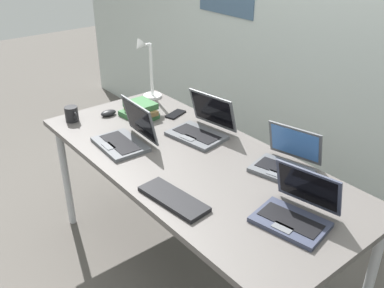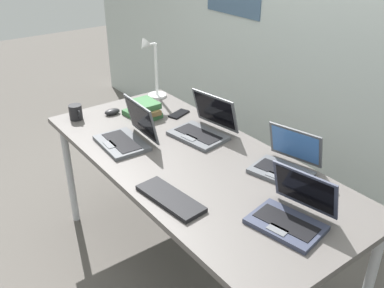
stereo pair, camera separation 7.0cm
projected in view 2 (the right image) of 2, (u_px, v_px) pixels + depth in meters
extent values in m
plane|color=#56514C|center=(192.00, 270.00, 2.47)|extent=(12.00, 12.00, 0.00)
cube|color=#B2BCB7|center=(347.00, 15.00, 2.44)|extent=(6.00, 0.12, 2.60)
cube|color=#595451|center=(192.00, 161.00, 2.13)|extent=(1.80, 0.80, 0.03)
cylinder|color=#B2B5BA|center=(70.00, 174.00, 2.72)|extent=(0.04, 0.04, 0.71)
cylinder|color=#B2B5BA|center=(160.00, 144.00, 3.08)|extent=(0.04, 0.04, 0.71)
cylinder|color=#B2B5BA|center=(368.00, 287.00, 1.89)|extent=(0.04, 0.04, 0.71)
cylinder|color=white|center=(157.00, 95.00, 2.85)|extent=(0.12, 0.12, 0.02)
cylinder|color=white|center=(156.00, 70.00, 2.77)|extent=(0.02, 0.02, 0.34)
cylinder|color=white|center=(150.00, 44.00, 2.67)|extent=(0.01, 0.08, 0.01)
cone|color=white|center=(144.00, 45.00, 2.65)|extent=(0.07, 0.09, 0.09)
cube|color=#515459|center=(198.00, 136.00, 2.32)|extent=(0.32, 0.24, 0.02)
cube|color=black|center=(198.00, 134.00, 2.32)|extent=(0.27, 0.15, 0.00)
cube|color=#595B60|center=(189.00, 138.00, 2.28)|extent=(0.09, 0.06, 0.00)
cube|color=#515459|center=(215.00, 110.00, 2.35)|extent=(0.30, 0.11, 0.20)
cube|color=black|center=(214.00, 110.00, 2.35)|extent=(0.27, 0.09, 0.16)
cube|color=#515459|center=(122.00, 143.00, 2.25)|extent=(0.30, 0.22, 0.02)
cube|color=black|center=(121.00, 141.00, 2.24)|extent=(0.26, 0.12, 0.00)
cube|color=#595B60|center=(110.00, 144.00, 2.21)|extent=(0.08, 0.05, 0.00)
cube|color=#515459|center=(141.00, 119.00, 2.25)|extent=(0.30, 0.07, 0.20)
cube|color=black|center=(140.00, 119.00, 2.25)|extent=(0.27, 0.05, 0.17)
cube|color=#515459|center=(281.00, 172.00, 1.99)|extent=(0.30, 0.24, 0.02)
cube|color=black|center=(281.00, 170.00, 1.98)|extent=(0.25, 0.15, 0.00)
cube|color=#595B60|center=(275.00, 176.00, 1.94)|extent=(0.08, 0.06, 0.00)
cube|color=#515459|center=(295.00, 145.00, 2.02)|extent=(0.27, 0.12, 0.18)
cube|color=#3F72BF|center=(295.00, 145.00, 2.02)|extent=(0.24, 0.10, 0.15)
cube|color=#33384C|center=(286.00, 225.00, 1.65)|extent=(0.31, 0.24, 0.02)
cube|color=black|center=(286.00, 222.00, 1.65)|extent=(0.26, 0.15, 0.00)
cube|color=#595B60|center=(277.00, 230.00, 1.61)|extent=(0.08, 0.06, 0.00)
cube|color=#33384C|center=(305.00, 190.00, 1.68)|extent=(0.28, 0.11, 0.18)
cube|color=black|center=(304.00, 190.00, 1.68)|extent=(0.25, 0.09, 0.15)
cube|color=black|center=(170.00, 198.00, 1.80)|extent=(0.34, 0.15, 0.02)
ellipsoid|color=black|center=(112.00, 112.00, 2.59)|extent=(0.06, 0.10, 0.03)
cube|color=black|center=(179.00, 114.00, 2.59)|extent=(0.10, 0.15, 0.01)
cube|color=#336638|center=(142.00, 114.00, 2.56)|extent=(0.22, 0.17, 0.03)
cube|color=brown|center=(144.00, 110.00, 2.55)|extent=(0.21, 0.12, 0.03)
cube|color=#336638|center=(144.00, 104.00, 2.54)|extent=(0.17, 0.14, 0.03)
cylinder|color=black|center=(76.00, 112.00, 2.52)|extent=(0.08, 0.08, 0.09)
torus|color=black|center=(79.00, 114.00, 2.48)|extent=(0.05, 0.01, 0.05)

